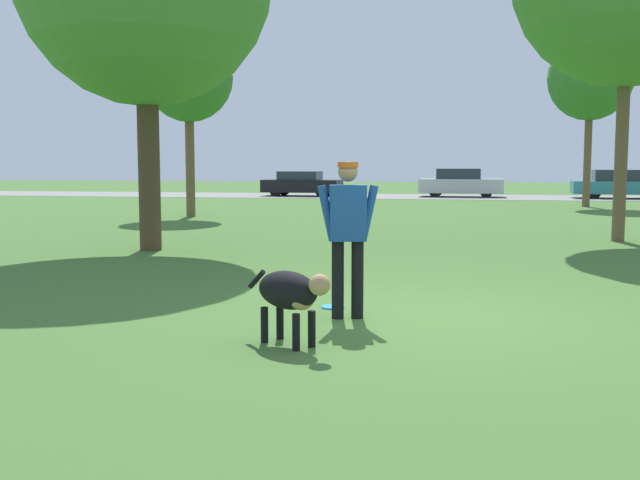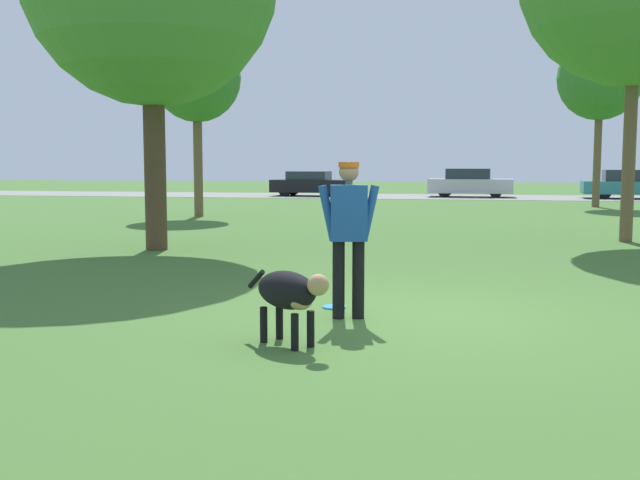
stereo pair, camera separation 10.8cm
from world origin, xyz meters
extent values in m
plane|color=#426B2D|center=(0.00, 0.00, 0.00)|extent=(120.00, 120.00, 0.00)
cube|color=gray|center=(0.00, 29.53, 0.01)|extent=(120.00, 6.00, 0.01)
cylinder|color=black|center=(-0.53, -0.26, 0.42)|extent=(0.16, 0.16, 0.83)
cylinder|color=black|center=(-0.74, -0.30, 0.42)|extent=(0.16, 0.16, 0.83)
cube|color=#1E4C93|center=(-0.63, -0.28, 1.13)|extent=(0.42, 0.30, 0.59)
cylinder|color=#1E4C93|center=(-0.42, -0.23, 1.13)|extent=(0.23, 0.13, 0.59)
cylinder|color=#1E4C93|center=(-0.85, -0.33, 1.13)|extent=(0.23, 0.13, 0.59)
sphere|color=#A87A5B|center=(-0.63, -0.28, 1.56)|extent=(0.25, 0.25, 0.21)
cylinder|color=#D15B19|center=(-0.63, -0.28, 1.63)|extent=(0.26, 0.26, 0.06)
ellipsoid|color=black|center=(-1.00, -1.54, 0.50)|extent=(0.77, 0.68, 0.35)
ellipsoid|color=tan|center=(-0.84, -1.65, 0.44)|extent=(0.30, 0.31, 0.19)
sphere|color=tan|center=(-0.66, -1.78, 0.60)|extent=(0.26, 0.26, 0.19)
cylinder|color=black|center=(-0.77, -1.58, 0.16)|extent=(0.10, 0.10, 0.33)
cylinder|color=black|center=(-0.88, -1.74, 0.16)|extent=(0.10, 0.10, 0.33)
cylinder|color=black|center=(-1.12, -1.34, 0.16)|extent=(0.10, 0.10, 0.33)
cylinder|color=black|center=(-1.23, -1.50, 0.16)|extent=(0.10, 0.10, 0.33)
cylinder|color=black|center=(-1.35, -1.29, 0.56)|extent=(0.21, 0.17, 0.20)
cylinder|color=#268CE5|center=(-0.89, 0.27, 0.01)|extent=(0.27, 0.27, 0.02)
torus|color=#268CE5|center=(-0.89, 0.27, 0.01)|extent=(0.27, 0.27, 0.02)
cylinder|color=brown|center=(5.30, 21.91, 1.83)|extent=(0.28, 0.28, 3.66)
sphere|color=#38752D|center=(5.30, 21.91, 4.84)|extent=(3.15, 3.15, 3.15)
cylinder|color=brown|center=(3.86, 8.65, 1.91)|extent=(0.26, 0.26, 3.82)
cylinder|color=brown|center=(-7.70, 14.10, 1.63)|extent=(0.28, 0.28, 3.26)
sphere|color=#38752D|center=(-7.70, 14.10, 4.28)|extent=(2.72, 2.72, 2.72)
cylinder|color=#4C3826|center=(-5.26, 5.30, 1.65)|extent=(0.41, 0.41, 3.30)
cube|color=black|center=(-7.32, 29.14, 0.52)|extent=(3.99, 1.95, 0.63)
cube|color=#232D38|center=(-7.44, 29.14, 1.04)|extent=(2.10, 1.62, 0.42)
cylinder|color=black|center=(-6.11, 29.86, 0.29)|extent=(0.59, 0.22, 0.58)
cylinder|color=black|center=(-6.18, 28.32, 0.29)|extent=(0.59, 0.22, 0.58)
cylinder|color=black|center=(-8.46, 29.96, 0.29)|extent=(0.59, 0.22, 0.58)
cylinder|color=black|center=(-8.53, 28.42, 0.29)|extent=(0.59, 0.22, 0.58)
cube|color=#B7B7BC|center=(0.61, 29.59, 0.55)|extent=(4.15, 1.89, 0.69)
cube|color=#232D38|center=(0.49, 29.60, 1.15)|extent=(2.18, 1.57, 0.51)
cylinder|color=black|center=(1.87, 30.28, 0.29)|extent=(0.59, 0.22, 0.58)
cylinder|color=black|center=(1.81, 28.80, 0.29)|extent=(0.59, 0.22, 0.58)
cylinder|color=black|center=(-0.58, 30.38, 0.29)|extent=(0.59, 0.22, 0.58)
cylinder|color=black|center=(-0.64, 28.90, 0.29)|extent=(0.59, 0.22, 0.58)
cube|color=teal|center=(8.10, 29.25, 0.53)|extent=(4.66, 2.03, 0.60)
cube|color=#232D38|center=(7.96, 29.26, 1.09)|extent=(2.45, 1.67, 0.53)
cylinder|color=black|center=(6.76, 30.10, 0.32)|extent=(0.65, 0.23, 0.64)
cylinder|color=black|center=(6.69, 28.52, 0.32)|extent=(0.65, 0.23, 0.64)
camera|label=1|loc=(0.51, -8.06, 1.64)|focal=42.00mm
camera|label=2|loc=(0.62, -8.04, 1.64)|focal=42.00mm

